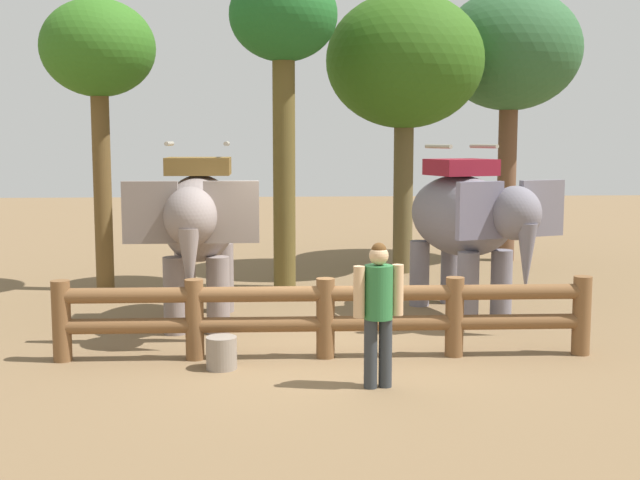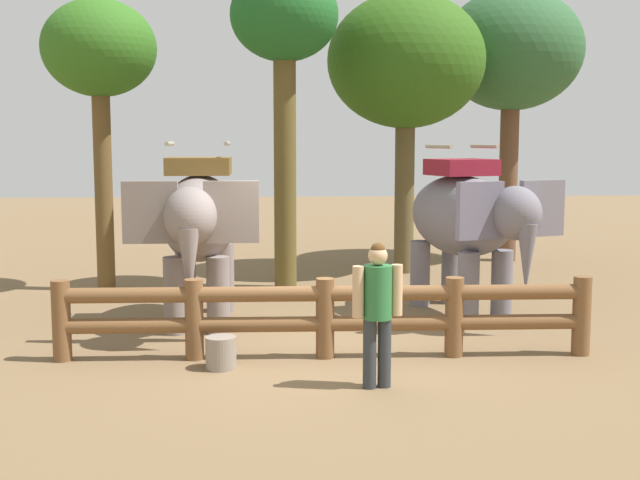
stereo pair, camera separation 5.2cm
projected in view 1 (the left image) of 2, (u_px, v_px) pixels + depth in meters
The scene contains 10 objects.
ground_plane at pixel (325, 356), 10.91m from camera, with size 60.00×60.00×0.00m, color brown.
log_fence at pixel (325, 312), 10.75m from camera, with size 7.02×0.30×1.05m.
elephant_near_left at pixel (198, 223), 12.53m from camera, with size 1.86×3.24×2.80m.
elephant_center at pixel (467, 220), 13.25m from camera, with size 2.28×3.29×2.76m.
tourist_woman_in_black at pixel (378, 304), 9.42m from camera, with size 0.59×0.39×1.68m.
tree_far_left at pixel (510, 53), 18.88m from camera, with size 3.23×3.23×6.23m.
tree_back_center at pixel (98, 55), 15.09m from camera, with size 2.08×2.08×5.38m.
tree_far_right at pixel (405, 63), 17.20m from camera, with size 3.29×3.29×5.85m.
tree_deep_back at pixel (283, 31), 15.29m from camera, with size 2.01×2.01×5.97m.
feed_bucket at pixel (221, 353), 10.28m from camera, with size 0.38×0.38×0.41m.
Camera 1 is at (-0.68, -10.62, 2.85)m, focal length 46.47 mm.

